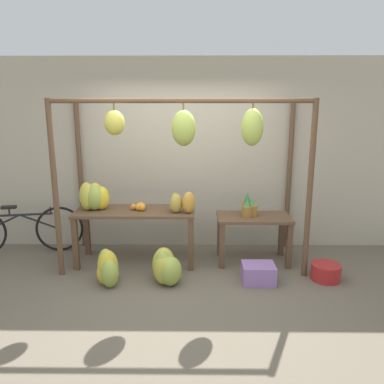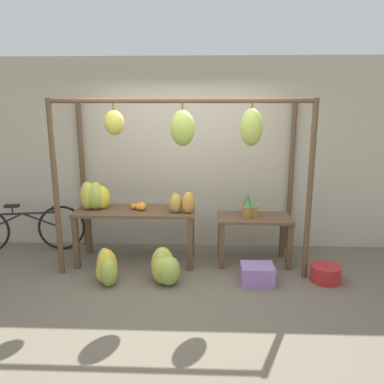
{
  "view_description": "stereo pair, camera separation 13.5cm",
  "coord_description": "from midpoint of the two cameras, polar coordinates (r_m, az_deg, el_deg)",
  "views": [
    {
      "loc": [
        0.17,
        -3.93,
        2.1
      ],
      "look_at": [
        0.12,
        0.91,
        0.99
      ],
      "focal_mm": 35.0,
      "sensor_mm": 36.0,
      "label": 1
    },
    {
      "loc": [
        0.3,
        -3.93,
        2.1
      ],
      "look_at": [
        0.12,
        0.91,
        0.99
      ],
      "focal_mm": 35.0,
      "sensor_mm": 36.0,
      "label": 2
    }
  ],
  "objects": [
    {
      "name": "ground_plane",
      "position": [
        4.46,
        -1.13,
        -15.22
      ],
      "size": [
        20.0,
        20.0,
        0.0
      ],
      "primitive_type": "plane",
      "color": "#665B4C"
    },
    {
      "name": "shop_wall_back",
      "position": [
        5.59,
        -0.24,
        5.66
      ],
      "size": [
        8.0,
        0.08,
        2.8
      ],
      "color": "#B2A893",
      "rests_on": "ground_plane"
    },
    {
      "name": "stall_awning",
      "position": [
        4.63,
        0.31,
        7.11
      ],
      "size": [
        3.17,
        1.19,
        2.2
      ],
      "color": "brown",
      "rests_on": "ground_plane"
    },
    {
      "name": "display_table_main",
      "position": [
        5.14,
        -7.83,
        -3.91
      ],
      "size": [
        1.6,
        0.62,
        0.74
      ],
      "color": "brown",
      "rests_on": "ground_plane"
    },
    {
      "name": "display_table_side",
      "position": [
        5.18,
        10.14,
        -5.15
      ],
      "size": [
        0.99,
        0.55,
        0.65
      ],
      "color": "brown",
      "rests_on": "ground_plane"
    },
    {
      "name": "banana_pile_on_table",
      "position": [
        5.19,
        -13.84,
        -0.64
      ],
      "size": [
        0.47,
        0.36,
        0.38
      ],
      "color": "yellow",
      "rests_on": "display_table_main"
    },
    {
      "name": "orange_pile",
      "position": [
        5.08,
        -7.19,
        -2.2
      ],
      "size": [
        0.21,
        0.19,
        0.1
      ],
      "color": "orange",
      "rests_on": "display_table_main"
    },
    {
      "name": "pineapple_cluster",
      "position": [
        5.12,
        9.41,
        -2.44
      ],
      "size": [
        0.22,
        0.24,
        0.32
      ],
      "color": "olive",
      "rests_on": "display_table_side"
    },
    {
      "name": "banana_pile_ground_left",
      "position": [
        4.73,
        -12.02,
        -11.31
      ],
      "size": [
        0.33,
        0.45,
        0.44
      ],
      "color": "gold",
      "rests_on": "ground_plane"
    },
    {
      "name": "banana_pile_ground_right",
      "position": [
        4.63,
        -3.48,
        -11.38
      ],
      "size": [
        0.47,
        0.5,
        0.43
      ],
      "color": "#9EB247",
      "rests_on": "ground_plane"
    },
    {
      "name": "fruit_crate_white",
      "position": [
        4.73,
        10.73,
        -12.19
      ],
      "size": [
        0.39,
        0.32,
        0.23
      ],
      "color": "#9970B7",
      "rests_on": "ground_plane"
    },
    {
      "name": "blue_bucket",
      "position": [
        5.0,
        20.46,
        -11.56
      ],
      "size": [
        0.36,
        0.36,
        0.2
      ],
      "color": "#AD2323",
      "rests_on": "ground_plane"
    },
    {
      "name": "parked_bicycle",
      "position": [
        6.02,
        -23.67,
        -5.09
      ],
      "size": [
        1.73,
        0.35,
        0.72
      ],
      "color": "black",
      "rests_on": "ground_plane"
    },
    {
      "name": "papaya_pile",
      "position": [
        4.9,
        -1.03,
        -1.61
      ],
      "size": [
        0.4,
        0.34,
        0.29
      ],
      "color": "#93A33D",
      "rests_on": "display_table_main"
    }
  ]
}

